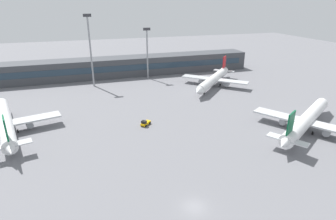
# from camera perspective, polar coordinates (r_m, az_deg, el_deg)

# --- Properties ---
(ground_plane) EXTENTS (400.00, 400.00, 0.00)m
(ground_plane) POSITION_cam_1_polar(r_m,az_deg,el_deg) (86.69, -4.88, -2.42)
(ground_plane) COLOR slate
(terminal_building) EXTENTS (135.81, 12.13, 9.00)m
(terminal_building) POSITION_cam_1_polar(r_m,az_deg,el_deg) (140.69, -10.47, 8.64)
(terminal_building) COLOR #3F4247
(terminal_building) RESTS_ON ground_plane
(airplane_near) EXTENTS (37.22, 27.20, 10.43)m
(airplane_near) POSITION_cam_1_polar(r_m,az_deg,el_deg) (89.39, 26.47, -1.75)
(airplane_near) COLOR white
(airplane_near) RESTS_ON ground_plane
(airplane_mid) EXTENTS (29.32, 41.36, 10.36)m
(airplane_mid) POSITION_cam_1_polar(r_m,az_deg,el_deg) (91.10, -30.27, -2.07)
(airplane_mid) COLOR silver
(airplane_mid) RESTS_ON ground_plane
(airplane_far) EXTENTS (31.44, 32.47, 10.33)m
(airplane_far) POSITION_cam_1_polar(r_m,az_deg,el_deg) (122.61, 9.26, 6.17)
(airplane_far) COLOR silver
(airplane_far) RESTS_ON ground_plane
(baggage_tug_yellow) EXTENTS (3.59, 3.62, 1.75)m
(baggage_tug_yellow) POSITION_cam_1_polar(r_m,az_deg,el_deg) (83.93, -4.67, -2.65)
(baggage_tug_yellow) COLOR #F2B20C
(baggage_tug_yellow) RESTS_ON ground_plane
(floodlight_tower_west) EXTENTS (3.20, 0.80, 29.96)m
(floodlight_tower_west) POSITION_cam_1_polar(r_m,az_deg,el_deg) (123.25, -15.59, 12.38)
(floodlight_tower_west) COLOR gray
(floodlight_tower_west) RESTS_ON ground_plane
(floodlight_tower_east) EXTENTS (3.20, 0.80, 23.44)m
(floodlight_tower_east) POSITION_cam_1_polar(r_m,az_deg,el_deg) (132.46, -4.26, 12.20)
(floodlight_tower_east) COLOR gray
(floodlight_tower_east) RESTS_ON ground_plane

